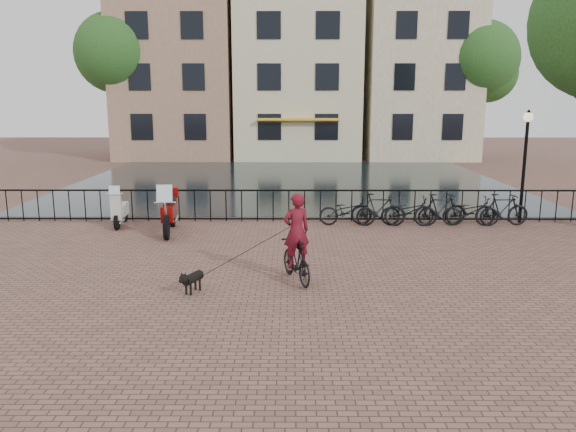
{
  "coord_description": "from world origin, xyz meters",
  "views": [
    {
      "loc": [
        0.07,
        -9.53,
        3.78
      ],
      "look_at": [
        0.0,
        3.0,
        1.2
      ],
      "focal_mm": 35.0,
      "sensor_mm": 36.0,
      "label": 1
    }
  ],
  "objects_px": {
    "lamp_post": "(526,148)",
    "scooter": "(120,204)",
    "dog": "(193,281)",
    "cyclist": "(296,243)",
    "motorcycle": "(169,206)"
  },
  "relations": [
    {
      "from": "cyclist",
      "to": "scooter",
      "type": "height_order",
      "value": "cyclist"
    },
    {
      "from": "lamp_post",
      "to": "cyclist",
      "type": "distance_m",
      "value": 9.16
    },
    {
      "from": "lamp_post",
      "to": "scooter",
      "type": "height_order",
      "value": "lamp_post"
    },
    {
      "from": "cyclist",
      "to": "motorcycle",
      "type": "bearing_deg",
      "value": -70.82
    },
    {
      "from": "scooter",
      "to": "dog",
      "type": "bearing_deg",
      "value": -66.98
    },
    {
      "from": "lamp_post",
      "to": "scooter",
      "type": "distance_m",
      "value": 12.49
    },
    {
      "from": "cyclist",
      "to": "dog",
      "type": "bearing_deg",
      "value": -0.63
    },
    {
      "from": "cyclist",
      "to": "motorcycle",
      "type": "relative_size",
      "value": 0.98
    },
    {
      "from": "dog",
      "to": "motorcycle",
      "type": "bearing_deg",
      "value": 131.42
    },
    {
      "from": "cyclist",
      "to": "scooter",
      "type": "distance_m",
      "value": 7.63
    },
    {
      "from": "lamp_post",
      "to": "scooter",
      "type": "xyz_separation_m",
      "value": [
        -12.38,
        -0.25,
        -1.7
      ]
    },
    {
      "from": "cyclist",
      "to": "scooter",
      "type": "xyz_separation_m",
      "value": [
        -5.36,
        5.43,
        -0.16
      ]
    },
    {
      "from": "motorcycle",
      "to": "scooter",
      "type": "bearing_deg",
      "value": 144.94
    },
    {
      "from": "dog",
      "to": "scooter",
      "type": "xyz_separation_m",
      "value": [
        -3.28,
        6.16,
        0.44
      ]
    },
    {
      "from": "lamp_post",
      "to": "scooter",
      "type": "bearing_deg",
      "value": -178.85
    }
  ]
}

